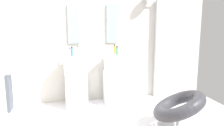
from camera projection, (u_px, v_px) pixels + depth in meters
rear_partition at (93, 37)px, 4.41m from camera, size 4.80×0.10×2.60m
pedestal_sink_left at (76, 81)px, 4.13m from camera, size 0.42×0.42×1.08m
pedestal_sink_right at (115, 78)px, 4.29m from camera, size 0.42×0.42×1.08m
vanity_mirror_left at (73, 24)px, 4.21m from camera, size 0.22×0.03×0.75m
vanity_mirror_right at (112, 24)px, 4.38m from camera, size 0.22×0.03×0.75m
shower_column at (158, 47)px, 4.62m from camera, size 0.49×0.24×2.05m
lounge_chair at (179, 109)px, 3.16m from camera, size 1.05×1.05×0.65m
towel_rack at (7, 94)px, 2.94m from camera, size 0.37×0.22×0.95m
soap_bottle_white at (78, 51)px, 4.18m from camera, size 0.04×0.04×0.16m
soap_bottle_amber at (115, 49)px, 4.31m from camera, size 0.05×0.05×0.17m
soap_bottle_grey at (69, 52)px, 4.13m from camera, size 0.04×0.04×0.14m
soap_bottle_green at (117, 51)px, 4.07m from camera, size 0.06×0.06×0.17m
soap_bottle_blue at (72, 52)px, 3.93m from camera, size 0.05×0.05×0.17m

